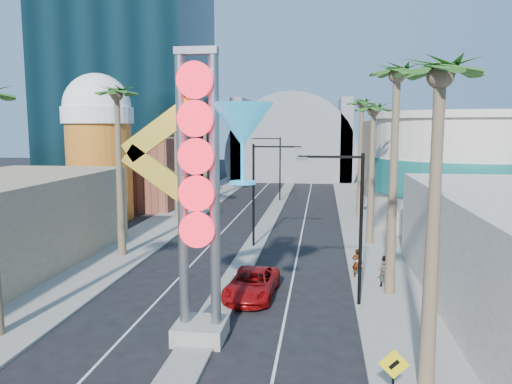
% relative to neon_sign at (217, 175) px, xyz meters
% --- Properties ---
extents(ground, '(240.00, 240.00, 0.00)m').
position_rel_neon_sign_xyz_m(ground, '(-0.82, -2.96, -7.31)').
color(ground, black).
rests_on(ground, ground).
extents(sidewalk_west, '(5.00, 100.00, 0.15)m').
position_rel_neon_sign_xyz_m(sidewalk_west, '(-10.32, 32.04, -7.23)').
color(sidewalk_west, gray).
rests_on(sidewalk_west, ground).
extents(sidewalk_east, '(5.00, 100.00, 0.15)m').
position_rel_neon_sign_xyz_m(sidewalk_east, '(8.68, 32.04, -7.23)').
color(sidewalk_east, gray).
rests_on(sidewalk_east, ground).
extents(median, '(1.60, 84.00, 0.15)m').
position_rel_neon_sign_xyz_m(median, '(-0.82, 35.04, -7.23)').
color(median, gray).
rests_on(median, ground).
extents(hotel_tower, '(20.00, 20.00, 50.00)m').
position_rel_neon_sign_xyz_m(hotel_tower, '(-22.82, 49.04, 17.69)').
color(hotel_tower, black).
rests_on(hotel_tower, ground).
extents(brick_filler_west, '(10.00, 10.00, 8.00)m').
position_rel_neon_sign_xyz_m(brick_filler_west, '(-16.82, 35.04, -3.31)').
color(brick_filler_west, brown).
rests_on(brick_filler_west, ground).
extents(filler_east, '(10.00, 20.00, 10.00)m').
position_rel_neon_sign_xyz_m(filler_east, '(15.18, 45.04, -2.31)').
color(filler_east, '#997E62').
rests_on(filler_east, ground).
extents(beer_mug, '(7.00, 7.00, 14.50)m').
position_rel_neon_sign_xyz_m(beer_mug, '(-17.82, 27.04, 0.54)').
color(beer_mug, '#C35B1A').
rests_on(beer_mug, ground).
extents(turquoise_building, '(16.60, 16.60, 10.60)m').
position_rel_neon_sign_xyz_m(turquoise_building, '(17.18, 27.04, -2.06)').
color(turquoise_building, '#B9AC9C').
rests_on(turquoise_building, ground).
extents(canopy, '(22.00, 16.00, 22.00)m').
position_rel_neon_sign_xyz_m(canopy, '(-0.82, 69.04, -3.00)').
color(canopy, slate).
rests_on(canopy, ground).
extents(neon_sign, '(6.53, 2.60, 12.55)m').
position_rel_neon_sign_xyz_m(neon_sign, '(0.00, 0.00, 0.00)').
color(neon_sign, gray).
rests_on(neon_sign, ground).
extents(ped_sign, '(0.92, 0.12, 2.66)m').
position_rel_neon_sign_xyz_m(ped_sign, '(6.58, -5.99, -5.42)').
color(ped_sign, black).
rests_on(ped_sign, sidewalk_east).
extents(streetlight_0, '(3.79, 0.25, 8.00)m').
position_rel_neon_sign_xyz_m(streetlight_0, '(-0.27, 17.04, -2.43)').
color(streetlight_0, black).
rests_on(streetlight_0, ground).
extents(streetlight_1, '(3.79, 0.25, 8.00)m').
position_rel_neon_sign_xyz_m(streetlight_1, '(-1.36, 41.04, -2.43)').
color(streetlight_1, black).
rests_on(streetlight_1, ground).
extents(streetlight_2, '(3.45, 0.25, 8.00)m').
position_rel_neon_sign_xyz_m(streetlight_2, '(5.91, 5.04, -2.47)').
color(streetlight_2, black).
rests_on(streetlight_2, ground).
extents(palm_1, '(2.40, 2.40, 12.70)m').
position_rel_neon_sign_xyz_m(palm_1, '(-9.82, 13.04, 3.52)').
color(palm_1, brown).
rests_on(palm_1, ground).
extents(palm_2, '(2.40, 2.40, 11.20)m').
position_rel_neon_sign_xyz_m(palm_2, '(-9.82, 27.04, 2.17)').
color(palm_2, brown).
rests_on(palm_2, ground).
extents(palm_3, '(2.40, 2.40, 11.20)m').
position_rel_neon_sign_xyz_m(palm_3, '(-9.82, 39.04, 2.17)').
color(palm_3, brown).
rests_on(palm_3, ground).
extents(palm_4, '(2.40, 2.40, 12.20)m').
position_rel_neon_sign_xyz_m(palm_4, '(8.18, -2.96, 3.07)').
color(palm_4, brown).
rests_on(palm_4, ground).
extents(palm_5, '(2.40, 2.40, 13.20)m').
position_rel_neon_sign_xyz_m(palm_5, '(8.18, 7.04, 3.96)').
color(palm_5, brown).
rests_on(palm_5, ground).
extents(palm_6, '(2.40, 2.40, 11.70)m').
position_rel_neon_sign_xyz_m(palm_6, '(8.18, 19.04, 2.62)').
color(palm_6, brown).
rests_on(palm_6, ground).
extents(palm_7, '(2.40, 2.40, 12.70)m').
position_rel_neon_sign_xyz_m(palm_7, '(8.18, 31.04, 3.52)').
color(palm_7, brown).
rests_on(palm_7, ground).
extents(red_pickup, '(2.78, 5.52, 1.50)m').
position_rel_neon_sign_xyz_m(red_pickup, '(0.66, 5.82, -6.56)').
color(red_pickup, '#A60C0E').
rests_on(red_pickup, ground).
extents(pedestrian_a, '(0.75, 0.61, 1.79)m').
position_rel_neon_sign_xyz_m(pedestrian_a, '(6.59, 9.70, -6.26)').
color(pedestrian_a, gray).
rests_on(pedestrian_a, sidewalk_east).
extents(pedestrian_b, '(1.11, 1.04, 1.82)m').
position_rel_neon_sign_xyz_m(pedestrian_b, '(8.02, 8.17, -6.25)').
color(pedestrian_b, gray).
rests_on(pedestrian_b, sidewalk_east).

